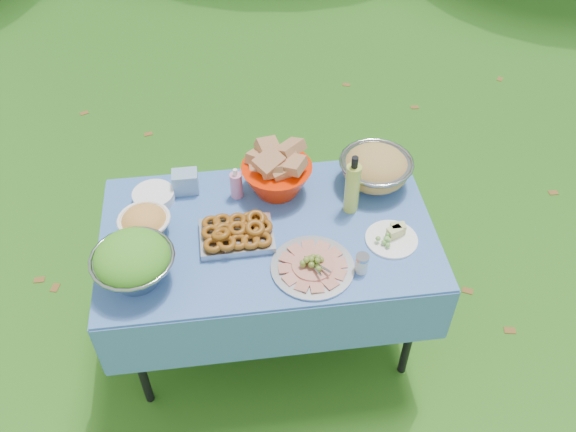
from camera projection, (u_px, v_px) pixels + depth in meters
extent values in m
plane|color=#0B3E0B|center=(271.00, 330.00, 3.21)|extent=(80.00, 80.00, 0.00)
cube|color=#76A3E2|center=(270.00, 284.00, 2.94)|extent=(1.46, 0.86, 0.76)
cylinder|color=white|center=(154.00, 196.00, 2.79)|extent=(0.23, 0.23, 0.05)
cube|color=#81A3C6|center=(185.00, 182.00, 2.82)|extent=(0.12, 0.08, 0.11)
cylinder|color=pink|center=(236.00, 183.00, 2.77)|extent=(0.06, 0.06, 0.16)
cube|color=#A9A9AE|center=(237.00, 233.00, 2.61)|extent=(0.32, 0.23, 0.07)
cylinder|color=#ACADB3|center=(313.00, 262.00, 2.49)|extent=(0.36, 0.36, 0.08)
cylinder|color=#BBCC45|center=(353.00, 184.00, 2.66)|extent=(0.07, 0.07, 0.30)
cylinder|color=white|center=(392.00, 235.00, 2.61)|extent=(0.27, 0.27, 0.06)
cylinder|color=silver|center=(362.00, 263.00, 2.48)|extent=(0.07, 0.07, 0.09)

